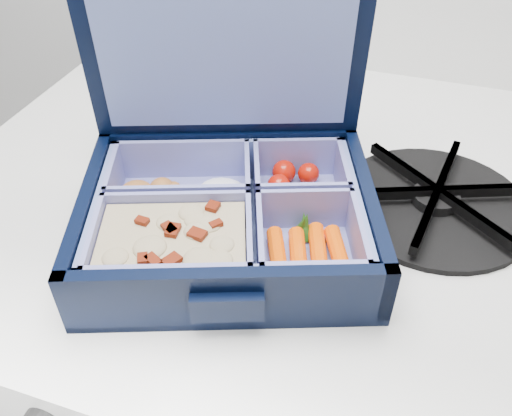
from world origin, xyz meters
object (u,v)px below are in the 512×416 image
(bento_box, at_px, (229,218))
(fork, at_px, (289,143))
(burner_grate, at_px, (436,196))
(stove, at_px, (259,394))

(bento_box, relative_size, fork, 1.54)
(burner_grate, xyz_separation_m, fork, (-0.17, 0.06, -0.01))
(burner_grate, relative_size, fork, 1.14)
(bento_box, height_order, fork, bento_box)
(stove, relative_size, bento_box, 3.80)
(stove, height_order, fork, fork)
(bento_box, height_order, burner_grate, bento_box)
(bento_box, bearing_deg, fork, 67.01)
(stove, bearing_deg, bento_box, -84.98)
(stove, relative_size, fork, 5.86)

